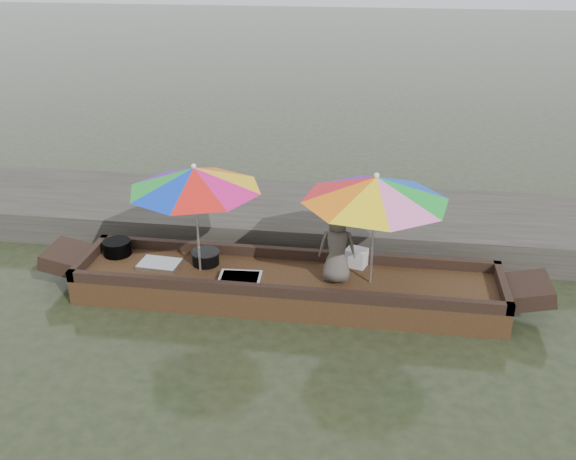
# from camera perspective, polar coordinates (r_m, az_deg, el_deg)

# --- Properties ---
(water) EXTENTS (80.00, 80.00, 0.00)m
(water) POSITION_cam_1_polar(r_m,az_deg,el_deg) (8.95, -0.10, -6.09)
(water) COLOR black
(water) RESTS_ON ground
(dock) EXTENTS (22.00, 2.20, 0.50)m
(dock) POSITION_cam_1_polar(r_m,az_deg,el_deg) (10.78, 1.65, 0.99)
(dock) COLOR #2D2B26
(dock) RESTS_ON ground
(boat_hull) EXTENTS (5.80, 1.20, 0.35)m
(boat_hull) POSITION_cam_1_polar(r_m,az_deg,el_deg) (8.86, -0.10, -5.12)
(boat_hull) COLOR black
(boat_hull) RESTS_ON water
(cooking_pot) EXTENTS (0.40, 0.40, 0.21)m
(cooking_pot) POSITION_cam_1_polar(r_m,az_deg,el_deg) (9.64, -14.95, -1.53)
(cooking_pot) COLOR black
(cooking_pot) RESTS_ON boat_hull
(tray_crayfish) EXTENTS (0.58, 0.42, 0.09)m
(tray_crayfish) POSITION_cam_1_polar(r_m,az_deg,el_deg) (8.63, -4.27, -4.39)
(tray_crayfish) COLOR silver
(tray_crayfish) RESTS_ON boat_hull
(tray_scallop) EXTENTS (0.59, 0.43, 0.06)m
(tray_scallop) POSITION_cam_1_polar(r_m,az_deg,el_deg) (9.20, -11.35, -3.01)
(tray_scallop) COLOR silver
(tray_scallop) RESTS_ON boat_hull
(charcoal_grill) EXTENTS (0.38, 0.38, 0.18)m
(charcoal_grill) POSITION_cam_1_polar(r_m,az_deg,el_deg) (9.13, -7.34, -2.49)
(charcoal_grill) COLOR black
(charcoal_grill) RESTS_ON boat_hull
(supply_bag) EXTENTS (0.34, 0.30, 0.26)m
(supply_bag) POSITION_cam_1_polar(r_m,az_deg,el_deg) (9.04, 6.09, -2.44)
(supply_bag) COLOR silver
(supply_bag) RESTS_ON boat_hull
(vendor) EXTENTS (0.52, 0.36, 1.02)m
(vendor) POSITION_cam_1_polar(r_m,az_deg,el_deg) (8.46, 4.39, -1.47)
(vendor) COLOR #4F4841
(vendor) RESTS_ON boat_hull
(umbrella_bow) EXTENTS (1.89, 1.89, 1.55)m
(umbrella_bow) POSITION_cam_1_polar(r_m,az_deg,el_deg) (8.68, -8.09, 0.97)
(umbrella_bow) COLOR yellow
(umbrella_bow) RESTS_ON boat_hull
(umbrella_stern) EXTENTS (2.25, 2.25, 1.55)m
(umbrella_stern) POSITION_cam_1_polar(r_m,az_deg,el_deg) (8.35, 7.59, 0.02)
(umbrella_stern) COLOR blue
(umbrella_stern) RESTS_ON boat_hull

